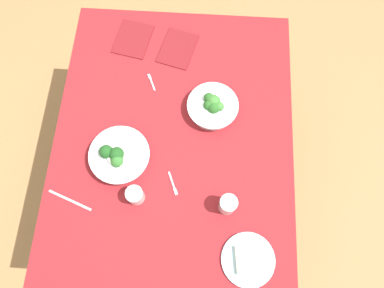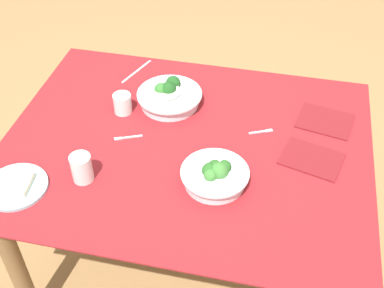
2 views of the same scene
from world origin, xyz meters
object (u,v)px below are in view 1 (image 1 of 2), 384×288
(water_glass_side, at_px, (228,204))
(fork_by_near_bowl, at_px, (173,184))
(water_glass_center, at_px, (135,195))
(broccoli_bowl_near, at_px, (119,156))
(table_knife_left, at_px, (70,200))
(bread_side_plate, at_px, (248,260))
(fork_by_far_bowl, at_px, (151,81))
(broccoli_bowl_far, at_px, (213,106))
(napkin_folded_lower, at_px, (178,49))
(napkin_folded_upper, at_px, (133,39))

(water_glass_side, xyz_separation_m, fork_by_near_bowl, (-0.08, -0.24, -0.05))
(water_glass_center, xyz_separation_m, water_glass_side, (0.02, 0.39, 0.01))
(broccoli_bowl_near, height_order, table_knife_left, broccoli_bowl_near)
(bread_side_plate, height_order, fork_by_far_bowl, bread_side_plate)
(fork_by_near_bowl, height_order, table_knife_left, same)
(broccoli_bowl_near, height_order, bread_side_plate, broccoli_bowl_near)
(broccoli_bowl_far, bearing_deg, water_glass_center, -35.25)
(water_glass_center, xyz_separation_m, fork_by_near_bowl, (-0.06, 0.15, -0.04))
(broccoli_bowl_far, height_order, table_knife_left, broccoli_bowl_far)
(broccoli_bowl_far, xyz_separation_m, napkin_folded_lower, (-0.32, -0.19, -0.03))
(broccoli_bowl_far, xyz_separation_m, table_knife_left, (0.46, -0.59, -0.03))
(broccoli_bowl_far, relative_size, water_glass_center, 2.91)
(table_knife_left, bearing_deg, fork_by_near_bowl, -147.41)
(table_knife_left, bearing_deg, broccoli_bowl_near, -113.39)
(fork_by_far_bowl, xyz_separation_m, table_knife_left, (0.59, -0.29, -0.00))
(bread_side_plate, distance_m, table_knife_left, 0.79)
(broccoli_bowl_near, bearing_deg, table_knife_left, -43.53)
(broccoli_bowl_near, xyz_separation_m, napkin_folded_lower, (-0.59, 0.21, -0.03))
(water_glass_side, xyz_separation_m, napkin_folded_lower, (-0.77, -0.27, -0.05))
(water_glass_center, bearing_deg, napkin_folded_upper, -172.08)
(bread_side_plate, xyz_separation_m, fork_by_far_bowl, (-0.79, -0.47, -0.01))
(bread_side_plate, xyz_separation_m, water_glass_side, (-0.21, -0.09, 0.04))
(bread_side_plate, bearing_deg, broccoli_bowl_near, -124.69)
(water_glass_center, bearing_deg, fork_by_near_bowl, 112.93)
(water_glass_center, relative_size, fork_by_near_bowl, 0.78)
(bread_side_plate, xyz_separation_m, fork_by_near_bowl, (-0.29, -0.33, -0.01))
(fork_by_far_bowl, bearing_deg, table_knife_left, 129.57)
(napkin_folded_upper, height_order, napkin_folded_lower, same)
(table_knife_left, bearing_deg, broccoli_bowl_far, -121.59)
(water_glass_side, relative_size, fork_by_near_bowl, 1.00)
(bread_side_plate, relative_size, fork_by_far_bowl, 2.41)
(water_glass_side, distance_m, napkin_folded_lower, 0.82)
(broccoli_bowl_near, bearing_deg, water_glass_center, 28.58)
(broccoli_bowl_far, xyz_separation_m, fork_by_far_bowl, (-0.13, -0.30, -0.03))
(fork_by_near_bowl, bearing_deg, napkin_folded_upper, 176.65)
(broccoli_bowl_near, xyz_separation_m, napkin_folded_upper, (-0.63, -0.02, -0.03))
(broccoli_bowl_near, xyz_separation_m, table_knife_left, (0.20, -0.19, -0.03))
(broccoli_bowl_near, xyz_separation_m, bread_side_plate, (0.40, 0.57, -0.03))
(table_knife_left, bearing_deg, water_glass_side, -158.55)
(fork_by_far_bowl, bearing_deg, napkin_folded_lower, -54.60)
(broccoli_bowl_far, bearing_deg, water_glass_side, 10.21)
(broccoli_bowl_near, relative_size, water_glass_side, 2.57)
(water_glass_center, distance_m, fork_by_near_bowl, 0.17)
(broccoli_bowl_near, relative_size, bread_side_plate, 1.21)
(fork_by_far_bowl, relative_size, napkin_folded_upper, 0.44)
(water_glass_side, relative_size, fork_by_far_bowl, 1.14)
(table_knife_left, bearing_deg, napkin_folded_upper, -81.57)
(broccoli_bowl_near, height_order, napkin_folded_lower, broccoli_bowl_near)
(fork_by_near_bowl, distance_m, napkin_folded_upper, 0.78)
(fork_by_near_bowl, xyz_separation_m, table_knife_left, (0.10, -0.44, -0.00))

